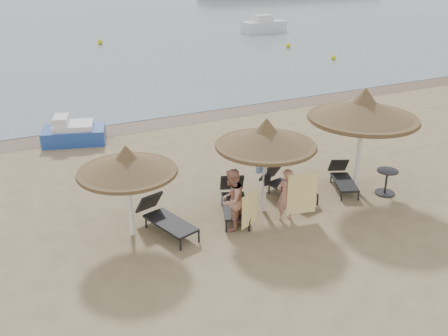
# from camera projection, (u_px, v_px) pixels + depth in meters

# --- Properties ---
(ground) EXTENTS (160.00, 160.00, 0.00)m
(ground) POSITION_uv_depth(u_px,v_px,m) (257.00, 223.00, 13.53)
(ground) COLOR #95805B
(ground) RESTS_ON ground
(wet_sand_strip) EXTENTS (200.00, 1.60, 0.01)m
(wet_sand_strip) POSITION_uv_depth(u_px,v_px,m) (147.00, 125.00, 21.24)
(wet_sand_strip) COLOR brown
(wet_sand_strip) RESTS_ON ground
(palapa_left) EXTENTS (2.51, 2.51, 2.49)m
(palapa_left) POSITION_uv_depth(u_px,v_px,m) (127.00, 164.00, 12.22)
(palapa_left) COLOR white
(palapa_left) RESTS_ON ground
(palapa_center) EXTENTS (2.78, 2.78, 2.75)m
(palapa_center) POSITION_uv_depth(u_px,v_px,m) (266.00, 138.00, 13.34)
(palapa_center) COLOR white
(palapa_center) RESTS_ON ground
(palapa_right) EXTENTS (3.25, 3.25, 3.22)m
(palapa_right) POSITION_uv_depth(u_px,v_px,m) (364.00, 110.00, 14.43)
(palapa_right) COLOR white
(palapa_right) RESTS_ON ground
(lounger_far_left) EXTENTS (1.17, 2.07, 0.88)m
(lounger_far_left) POSITION_uv_depth(u_px,v_px,m) (164.00, 217.00, 13.05)
(lounger_far_left) COLOR #222227
(lounger_far_left) RESTS_ON ground
(lounger_near_left) EXTENTS (1.38, 2.12, 0.90)m
(lounger_near_left) POSITION_uv_depth(u_px,v_px,m) (234.00, 199.00, 13.96)
(lounger_near_left) COLOR #222227
(lounger_near_left) RESTS_ON ground
(lounger_near_right) EXTENTS (1.03, 1.99, 0.85)m
(lounger_near_right) POSITION_uv_depth(u_px,v_px,m) (286.00, 184.00, 14.91)
(lounger_near_right) COLOR #222227
(lounger_near_right) RESTS_ON ground
(lounger_far_right) EXTENTS (1.20, 1.78, 0.76)m
(lounger_far_right) POSITION_uv_depth(u_px,v_px,m) (342.00, 177.00, 15.47)
(lounger_far_right) COLOR #222227
(lounger_far_right) RESTS_ON ground
(side_table) EXTENTS (0.63, 0.63, 0.77)m
(side_table) POSITION_uv_depth(u_px,v_px,m) (386.00, 183.00, 15.06)
(side_table) COLOR #222227
(side_table) RESTS_ON ground
(person_left) EXTENTS (1.08, 1.01, 1.97)m
(person_left) POSITION_uv_depth(u_px,v_px,m) (232.00, 195.00, 12.89)
(person_left) COLOR tan
(person_left) RESTS_ON ground
(person_right) EXTENTS (0.86, 0.62, 1.75)m
(person_right) POSITION_uv_depth(u_px,v_px,m) (286.00, 191.00, 13.39)
(person_right) COLOR tan
(person_right) RESTS_ON ground
(towel_left) EXTENTS (0.63, 0.29, 0.95)m
(towel_left) POSITION_uv_depth(u_px,v_px,m) (250.00, 210.00, 12.88)
(towel_left) COLOR yellow
(towel_left) RESTS_ON ground
(towel_right) EXTENTS (0.83, 0.20, 1.18)m
(towel_right) POSITION_uv_depth(u_px,v_px,m) (302.00, 194.00, 13.35)
(towel_right) COLOR yellow
(towel_right) RESTS_ON ground
(bag_patterned) EXTENTS (0.32, 0.13, 0.40)m
(bag_patterned) POSITION_uv_depth(u_px,v_px,m) (262.00, 166.00, 13.83)
(bag_patterned) COLOR white
(bag_patterned) RESTS_ON ground
(bag_dark) EXTENTS (0.22, 0.15, 0.30)m
(bag_dark) POSITION_uv_depth(u_px,v_px,m) (268.00, 180.00, 13.67)
(bag_dark) COLOR black
(bag_dark) RESTS_ON ground
(pedal_boat) EXTENTS (2.59, 1.96, 1.07)m
(pedal_boat) POSITION_uv_depth(u_px,v_px,m) (73.00, 133.00, 19.12)
(pedal_boat) COLOR #214599
(pedal_boat) RESTS_ON ground
(buoy_mid) EXTENTS (0.41, 0.41, 0.41)m
(buoy_mid) POSITION_uv_depth(u_px,v_px,m) (100.00, 42.00, 39.52)
(buoy_mid) COLOR yellow
(buoy_mid) RESTS_ON ground
(buoy_right) EXTENTS (0.38, 0.38, 0.38)m
(buoy_right) POSITION_uv_depth(u_px,v_px,m) (288.00, 45.00, 38.15)
(buoy_right) COLOR yellow
(buoy_right) RESTS_ON ground
(buoy_extra) EXTENTS (0.34, 0.34, 0.34)m
(buoy_extra) POSITION_uv_depth(u_px,v_px,m) (334.00, 58.00, 33.91)
(buoy_extra) COLOR yellow
(buoy_extra) RESTS_ON ground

